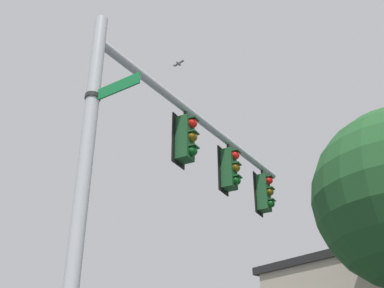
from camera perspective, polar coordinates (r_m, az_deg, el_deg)
The scene contains 7 objects.
signal_pole at distance 7.63m, azimuth -13.26°, elevation -8.00°, with size 0.24×0.24×7.80m, color #ADB2B7.
mast_arm at distance 11.67m, azimuth 1.74°, elevation 2.29°, with size 0.18×0.18×7.48m, color #ADB2B7.
traffic_light_nearest_pole at distance 10.61m, azimuth -0.74°, elevation 0.65°, with size 0.54×0.49×1.31m.
traffic_light_mid_inner at distance 12.10m, azimuth 4.52°, elevation -2.98°, with size 0.54×0.49×1.31m.
traffic_light_mid_outer at distance 13.70m, azimuth 8.61°, elevation -5.78°, with size 0.54×0.49×1.31m.
street_name_sign at distance 8.37m, azimuth -10.26°, elevation 6.15°, with size 0.28×1.20×0.22m.
bird_flying at distance 13.16m, azimuth -1.62°, elevation 9.57°, with size 0.22×0.34×0.10m.
Camera 1 is at (5.33, 4.87, 1.43)m, focal length 44.73 mm.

